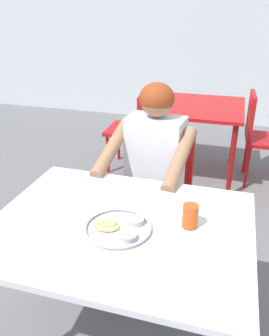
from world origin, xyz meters
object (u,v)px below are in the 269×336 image
Objects in this scene: diner_foreground at (150,167)px; thali_tray at (119,228)px; chair_red_left at (134,125)px; table_background_red at (199,114)px; drinking_cup at (190,215)px; chair_red_right at (259,132)px; chair_foreground at (160,183)px; table_foreground at (121,238)px.

thali_tray is at bearing -86.75° from diner_foreground.
table_background_red is at bearing 2.82° from chair_red_left.
chair_red_right is (0.38, 2.06, -0.30)m from drinking_cup.
chair_red_left is (-0.54, 1.19, -0.01)m from chair_foreground.
drinking_cup is (0.28, 0.11, 0.04)m from thali_tray.
table_foreground is 0.10m from thali_tray.
table_background_red is at bearing 87.36° from table_foreground.
diner_foreground is 1.52m from chair_red_left.
chair_red_left is at bearing 104.90° from table_foreground.
thali_tray is 0.33× the size of chair_red_right.
chair_red_right is (0.66, 2.17, -0.25)m from thali_tray.
drinking_cup reaches higher than table_foreground.
diner_foreground reaches higher than table_foreground.
chair_red_right is (0.58, 0.03, -0.14)m from table_background_red.
table_background_red is at bearing 85.03° from chair_foreground.
table_foreground is at bearing -168.10° from drinking_cup.
table_background_red is 1.08× the size of chair_red_left.
table_background_red is (0.13, 1.44, -0.07)m from diner_foreground.
diner_foreground is 1.64m from chair_red_right.
drinking_cup is at bearing -84.53° from table_background_red.
thali_tray reaches higher than table_foreground.
chair_red_right is at bearing 79.45° from drinking_cup.
thali_tray is 0.30m from drinking_cup.
chair_red_left is at bearing -177.25° from chair_red_right.
table_background_red is at bearing 85.03° from diner_foreground.
chair_red_left is at bearing 114.33° from chair_foreground.
drinking_cup reaches higher than table_background_red.
table_background_red is 0.59m from chair_red_right.
drinking_cup is 0.12× the size of chair_foreground.
table_background_red is at bearing 95.47° from drinking_cup.
diner_foreground is (-0.03, 0.65, 0.04)m from table_foreground.
thali_tray is at bearing -107.04° from chair_red_right.
thali_tray is at bearing -92.30° from table_background_red.
chair_foreground is 1.42m from chair_red_right.
table_foreground is 0.65m from diner_foreground.
chair_red_left is at bearing 104.84° from thali_tray.
chair_red_right is (0.68, 1.25, 0.01)m from chair_foreground.
diner_foreground is at bearing 92.57° from table_foreground.
diner_foreground is 1.45m from table_background_red.
table_foreground is 2.23m from chair_red_right.
table_foreground is 0.89m from chair_foreground.
chair_foreground is at bearing -118.71° from chair_red_right.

